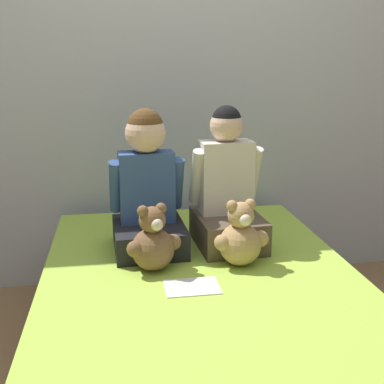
% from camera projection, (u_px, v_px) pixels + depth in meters
% --- Properties ---
extents(ground_plane, '(14.00, 14.00, 0.00)m').
position_uv_depth(ground_plane, '(204.00, 382.00, 2.02)').
color(ground_plane, '#93704C').
extents(wall_behind_bed, '(8.00, 0.06, 2.50)m').
position_uv_depth(wall_behind_bed, '(171.00, 71.00, 2.72)').
color(wall_behind_bed, silver).
rests_on(wall_behind_bed, ground_plane).
extents(bed, '(1.31, 1.92, 0.46)m').
position_uv_depth(bed, '(204.00, 334.00, 1.96)').
color(bed, '#997F60').
rests_on(bed, ground_plane).
extents(child_on_left, '(0.34, 0.38, 0.64)m').
position_uv_depth(child_on_left, '(147.00, 191.00, 2.18)').
color(child_on_left, black).
rests_on(child_on_left, bed).
extents(child_on_right, '(0.34, 0.39, 0.65)m').
position_uv_depth(child_on_right, '(227.00, 193.00, 2.24)').
color(child_on_right, brown).
rests_on(child_on_right, bed).
extents(teddy_bear_held_by_left_child, '(0.23, 0.18, 0.28)m').
position_uv_depth(teddy_bear_held_by_left_child, '(153.00, 243.00, 1.98)').
color(teddy_bear_held_by_left_child, brown).
rests_on(teddy_bear_held_by_left_child, bed).
extents(teddy_bear_held_by_right_child, '(0.24, 0.18, 0.29)m').
position_uv_depth(teddy_bear_held_by_right_child, '(240.00, 238.00, 2.03)').
color(teddy_bear_held_by_right_child, tan).
rests_on(teddy_bear_held_by_right_child, bed).
extents(sign_card, '(0.21, 0.15, 0.00)m').
position_uv_depth(sign_card, '(192.00, 287.00, 1.85)').
color(sign_card, white).
rests_on(sign_card, bed).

